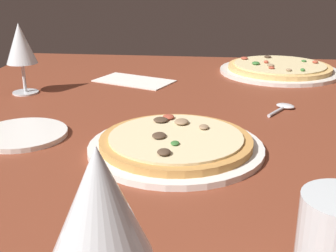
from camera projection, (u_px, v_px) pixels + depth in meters
The scene contains 8 objects.
dining_table at pixel (161, 145), 80.59cm from camera, with size 150.00×110.00×4.00cm, color brown.
pizza_main at pixel (176, 144), 72.86cm from camera, with size 28.94×28.94×3.37cm.
pizza_side at pixel (279, 69), 126.44cm from camera, with size 33.60×33.60×3.38cm.
wine_glass_far at pixel (100, 208), 32.05cm from camera, with size 7.67×7.67×17.05cm.
wine_glass_near at pixel (20, 46), 102.55cm from camera, with size 7.12×7.12×16.60cm.
side_plate at pixel (22, 134), 79.03cm from camera, with size 16.07×16.07×0.90cm, color white.
paper_menu at pixel (134, 81), 117.20cm from camera, with size 11.04×19.82×0.30cm, color white.
spoon at pixel (283, 107), 94.17cm from camera, with size 9.28×6.91×1.00cm.
Camera 1 is at (-74.04, -9.69, 32.56)cm, focal length 47.41 mm.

